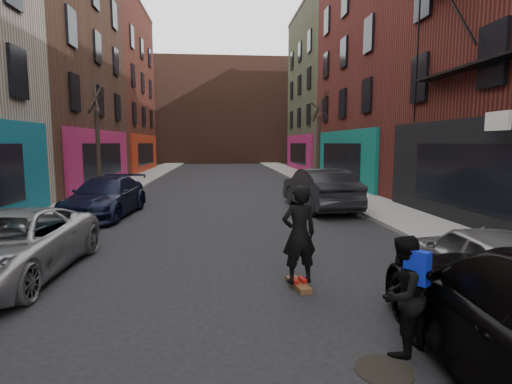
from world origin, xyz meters
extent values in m
cube|color=gray|center=(-6.25, 30.00, 0.07)|extent=(2.50, 84.00, 0.13)
cube|color=gray|center=(6.25, 30.00, 0.07)|extent=(2.50, 84.00, 0.13)
cube|color=#47281E|center=(0.00, 56.00, 7.00)|extent=(40.00, 10.00, 14.00)
imported|color=gray|center=(-4.58, 6.16, 0.68)|extent=(2.38, 4.93, 1.35)
imported|color=black|center=(-4.60, 13.16, 0.73)|extent=(2.44, 5.15, 1.45)
imported|color=gray|center=(4.12, 4.06, 0.70)|extent=(2.14, 4.27, 1.40)
imported|color=black|center=(3.74, 13.92, 0.85)|extent=(2.28, 5.29, 1.70)
cube|color=brown|center=(1.13, 5.13, 0.05)|extent=(0.37, 0.83, 0.10)
imported|color=black|center=(1.13, 5.13, 1.03)|extent=(0.75, 0.56, 1.85)
imported|color=black|center=(1.99, 2.67, 0.78)|extent=(0.96, 0.91, 1.56)
cube|color=#0D23C3|center=(2.09, 2.52, 1.20)|extent=(0.28, 0.33, 0.42)
cylinder|color=black|center=(1.61, 2.28, 0.01)|extent=(0.74, 0.74, 0.01)
camera|label=1|loc=(-0.33, -2.06, 2.72)|focal=28.00mm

